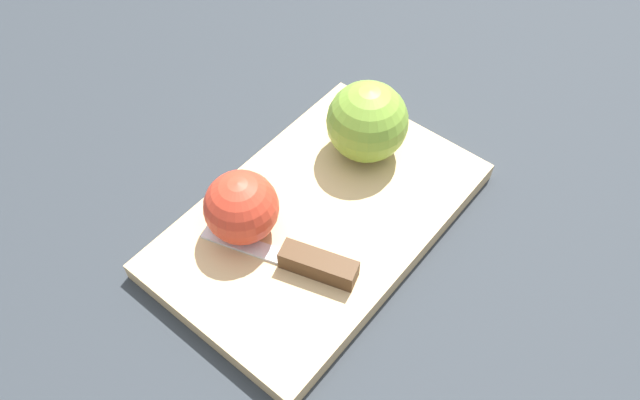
# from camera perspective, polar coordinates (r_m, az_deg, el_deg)

# --- Properties ---
(ground_plane) EXTENTS (4.00, 4.00, 0.00)m
(ground_plane) POSITION_cam_1_polar(r_m,az_deg,el_deg) (0.63, 0.00, -2.26)
(ground_plane) COLOR #282D33
(cutting_board) EXTENTS (0.35, 0.25, 0.02)m
(cutting_board) POSITION_cam_1_polar(r_m,az_deg,el_deg) (0.62, 0.00, -1.72)
(cutting_board) COLOR tan
(cutting_board) RESTS_ON ground_plane
(apple_half_left) EXTENTS (0.08, 0.08, 0.08)m
(apple_half_left) POSITION_cam_1_polar(r_m,az_deg,el_deg) (0.63, 4.32, 7.14)
(apple_half_left) COLOR olive
(apple_half_left) RESTS_ON cutting_board
(apple_half_right) EXTENTS (0.07, 0.07, 0.07)m
(apple_half_right) POSITION_cam_1_polar(r_m,az_deg,el_deg) (0.57, -7.22, -0.65)
(apple_half_right) COLOR red
(apple_half_right) RESTS_ON cutting_board
(knife) EXTENTS (0.08, 0.15, 0.02)m
(knife) POSITION_cam_1_polar(r_m,az_deg,el_deg) (0.57, -0.94, -5.72)
(knife) COLOR silver
(knife) RESTS_ON cutting_board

